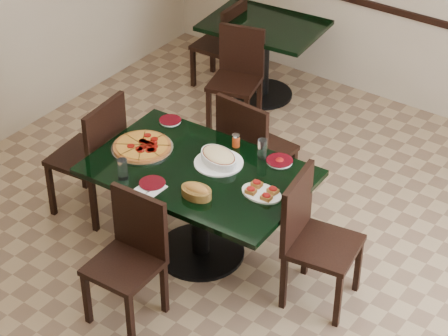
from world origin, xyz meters
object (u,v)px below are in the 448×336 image
Objects in this scene: main_table at (199,191)px; back_table at (263,46)px; bruschetta_platter at (262,191)px; lasagna_casserole at (219,158)px; bread_basket at (196,191)px; chair_near at (131,251)px; back_chair_near at (238,72)px; chair_left at (95,151)px; chair_right at (312,233)px; back_chair_left at (225,41)px; chair_far at (251,146)px; pepperoni_pizza at (142,146)px.

main_table is 2.39m from back_table.
bruschetta_platter reaches higher than back_table.
bread_basket reaches higher than lasagna_casserole.
chair_near is at bearing -123.05° from bruschetta_platter.
back_chair_near is (0.06, -0.50, -0.03)m from back_table.
chair_left is 1.13× the size of back_chair_near.
bruschetta_platter is (1.42, -2.19, 0.25)m from back_table.
chair_right is 2.36m from back_chair_near.
back_chair_left reaches higher than main_table.
chair_far reaches higher than chair_near.
bread_basket is at bearing -58.41° from main_table.
chair_right is 0.43m from bruschetta_platter.
back_table is 1.17× the size of chair_right.
pepperoni_pizza is 0.70m from bread_basket.
chair_right is at bearing 3.24° from main_table.
back_chair_near is at bearing 38.02° from chair_right.
chair_left is 2.24m from back_chair_left.
chair_far is 1.42m from chair_near.
chair_right is at bearing 43.71° from back_chair_left.
back_chair_near is 1.03× the size of back_chair_left.
back_chair_left is (-2.19, 2.07, -0.06)m from chair_right.
chair_right reaches higher than bread_basket.
pepperoni_pizza is at bearing 18.10° from back_chair_left.
main_table is at bearing 87.34° from chair_left.
back_chair_near is (-0.82, 1.01, -0.06)m from chair_far.
back_table is at bearing 81.81° from back_chair_near.
chair_left reaches higher than back_chair_left.
chair_left reaches higher than bruschetta_platter.
chair_left reaches higher than back_chair_near.
chair_left reaches higher than bread_basket.
chair_far reaches higher than back_chair_left.
bruschetta_platter is at bearing 2.13° from pepperoni_pizza.
chair_far is at bearing 123.49° from chair_left.
lasagna_casserole is (0.98, -2.07, 0.27)m from back_table.
chair_far is 1.95m from back_chair_left.
chair_right reaches higher than pepperoni_pizza.
bread_basket is (0.20, -0.95, 0.23)m from chair_far.
chair_near reaches higher than pepperoni_pizza.
back_table is at bearing 100.85° from pepperoni_pizza.
chair_near is at bearing 48.24° from chair_left.
chair_near reaches higher than back_table.
chair_right is (0.88, 0.81, 0.03)m from chair_near.
bruschetta_platter is at bearing 1.53° from lasagna_casserole.
chair_right is 0.81m from bread_basket.
chair_right is at bearing 40.47° from chair_near.
main_table is at bearing 86.72° from chair_right.
pepperoni_pizza is at bearing 122.08° from chair_near.
chair_near is at bearing -93.25° from main_table.
back_chair_left is at bearing 120.59° from back_chair_near.
chair_far is 1.30m from back_chair_near.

